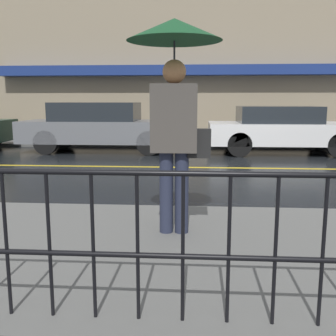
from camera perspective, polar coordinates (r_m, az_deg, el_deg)
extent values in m
plane|color=black|center=(9.16, 11.63, -0.02)|extent=(80.00, 80.00, 0.00)
cube|color=#60605E|center=(4.09, 21.50, -11.83)|extent=(28.00, 3.07, 0.11)
cube|color=#60605E|center=(13.80, 9.12, 3.47)|extent=(28.00, 1.84, 0.11)
cube|color=gold|center=(9.16, 11.63, 0.00)|extent=(25.20, 0.12, 0.01)
cube|color=gray|center=(14.87, 9.07, 15.38)|extent=(28.00, 0.30, 6.05)
cube|color=navy|center=(14.41, 9.17, 13.86)|extent=(16.80, 0.55, 0.35)
cylinder|color=black|center=(2.79, -22.39, -10.22)|extent=(0.02, 0.02, 0.96)
cylinder|color=black|center=(2.68, -16.82, -10.73)|extent=(0.02, 0.02, 0.96)
cylinder|color=black|center=(2.60, -10.80, -11.16)|extent=(0.02, 0.02, 0.96)
cylinder|color=black|center=(2.54, -4.43, -11.49)|extent=(0.02, 0.02, 0.96)
cylinder|color=black|center=(2.51, 2.16, -11.68)|extent=(0.02, 0.02, 0.96)
cylinder|color=black|center=(2.52, 8.80, -11.73)|extent=(0.02, 0.02, 0.96)
cylinder|color=black|center=(2.56, 15.32, -11.62)|extent=(0.02, 0.02, 0.96)
cylinder|color=black|center=(2.63, 21.55, -11.38)|extent=(0.02, 0.02, 0.96)
cylinder|color=#23283D|center=(4.20, -0.25, -3.55)|extent=(0.14, 0.14, 0.88)
cylinder|color=#23283D|center=(4.19, 2.00, -3.58)|extent=(0.14, 0.14, 0.88)
cube|color=#47423D|center=(4.09, 0.90, 7.24)|extent=(0.48, 0.29, 0.70)
sphere|color=tan|center=(4.10, 0.92, 13.80)|extent=(0.24, 0.24, 0.24)
cylinder|color=#262628|center=(4.09, 0.92, 12.63)|extent=(0.02, 0.02, 0.77)
cone|color=#144723|center=(4.15, 0.94, 19.45)|extent=(0.96, 0.96, 0.22)
cube|color=black|center=(4.10, 4.55, 3.61)|extent=(0.24, 0.12, 0.30)
cube|color=slate|center=(12.08, -9.41, 5.28)|extent=(4.79, 1.78, 0.64)
cube|color=#1E2328|center=(12.10, -10.38, 8.06)|extent=(2.49, 1.63, 0.54)
cylinder|color=black|center=(12.61, -1.95, 4.36)|extent=(0.70, 0.22, 0.70)
cylinder|color=black|center=(11.08, -2.80, 3.62)|extent=(0.70, 0.22, 0.70)
cylinder|color=black|center=(13.26, -14.87, 4.30)|extent=(0.70, 0.22, 0.70)
cylinder|color=black|center=(11.81, -17.30, 3.57)|extent=(0.70, 0.22, 0.70)
cube|color=silver|center=(12.02, 16.30, 4.88)|extent=(4.30, 1.93, 0.61)
cube|color=#1E2328|center=(11.95, 15.61, 7.49)|extent=(2.24, 1.78, 0.47)
cylinder|color=black|center=(13.20, 21.15, 3.90)|extent=(0.67, 0.22, 0.67)
cylinder|color=black|center=(12.68, 9.51, 4.21)|extent=(0.67, 0.22, 0.67)
cylinder|color=black|center=(10.99, 10.34, 3.36)|extent=(0.67, 0.22, 0.67)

